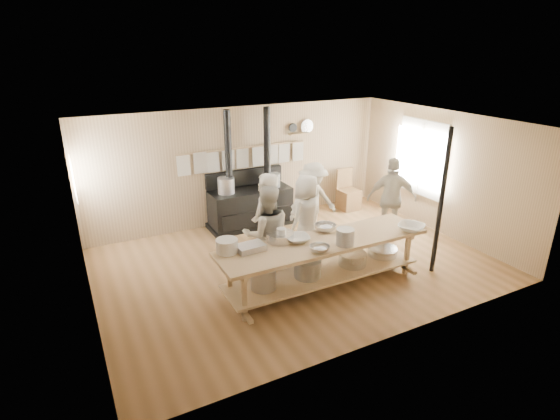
{
  "coord_description": "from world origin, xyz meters",
  "views": [
    {
      "loc": [
        -3.59,
        -6.29,
        3.84
      ],
      "look_at": [
        -0.24,
        0.2,
        1.05
      ],
      "focal_mm": 28.0,
      "sensor_mm": 36.0,
      "label": 1
    }
  ],
  "objects_px": {
    "stove": "(250,203)",
    "cook_center": "(306,217)",
    "cook_by_window": "(313,202)",
    "chair": "(348,197)",
    "cook_right": "(392,199)",
    "cook_left": "(267,234)",
    "cook_far_left": "(266,227)",
    "roasting_pan": "(250,247)",
    "prep_table": "(323,259)"
  },
  "relations": [
    {
      "from": "stove",
      "to": "roasting_pan",
      "type": "bearing_deg",
      "value": -113.24
    },
    {
      "from": "stove",
      "to": "roasting_pan",
      "type": "xyz_separation_m",
      "value": [
        -1.2,
        -2.79,
        0.38
      ]
    },
    {
      "from": "cook_right",
      "to": "chair",
      "type": "relative_size",
      "value": 1.73
    },
    {
      "from": "stove",
      "to": "cook_by_window",
      "type": "bearing_deg",
      "value": -56.0
    },
    {
      "from": "stove",
      "to": "cook_center",
      "type": "relative_size",
      "value": 1.6
    },
    {
      "from": "cook_right",
      "to": "cook_by_window",
      "type": "distance_m",
      "value": 1.64
    },
    {
      "from": "cook_by_window",
      "to": "cook_center",
      "type": "bearing_deg",
      "value": -129.29
    },
    {
      "from": "chair",
      "to": "roasting_pan",
      "type": "relative_size",
      "value": 2.29
    },
    {
      "from": "chair",
      "to": "roasting_pan",
      "type": "height_order",
      "value": "chair"
    },
    {
      "from": "cook_left",
      "to": "chair",
      "type": "distance_m",
      "value": 4.01
    },
    {
      "from": "cook_left",
      "to": "chair",
      "type": "height_order",
      "value": "cook_left"
    },
    {
      "from": "chair",
      "to": "cook_by_window",
      "type": "bearing_deg",
      "value": -148.76
    },
    {
      "from": "stove",
      "to": "chair",
      "type": "relative_size",
      "value": 2.62
    },
    {
      "from": "cook_right",
      "to": "cook_left",
      "type": "bearing_deg",
      "value": 41.02
    },
    {
      "from": "stove",
      "to": "cook_right",
      "type": "xyz_separation_m",
      "value": [
        2.35,
        -1.93,
        0.34
      ]
    },
    {
      "from": "cook_center",
      "to": "chair",
      "type": "relative_size",
      "value": 1.64
    },
    {
      "from": "prep_table",
      "to": "chair",
      "type": "height_order",
      "value": "chair"
    },
    {
      "from": "cook_right",
      "to": "cook_by_window",
      "type": "bearing_deg",
      "value": 9.0
    },
    {
      "from": "prep_table",
      "to": "cook_by_window",
      "type": "xyz_separation_m",
      "value": [
        0.86,
        1.75,
        0.3
      ]
    },
    {
      "from": "cook_by_window",
      "to": "cook_far_left",
      "type": "bearing_deg",
      "value": -146.62
    },
    {
      "from": "cook_by_window",
      "to": "roasting_pan",
      "type": "distance_m",
      "value": 2.56
    },
    {
      "from": "stove",
      "to": "prep_table",
      "type": "distance_m",
      "value": 3.02
    },
    {
      "from": "cook_far_left",
      "to": "prep_table",
      "type": "bearing_deg",
      "value": 92.29
    },
    {
      "from": "stove",
      "to": "cook_by_window",
      "type": "xyz_separation_m",
      "value": [
        0.85,
        -1.27,
        0.3
      ]
    },
    {
      "from": "cook_far_left",
      "to": "chair",
      "type": "relative_size",
      "value": 1.9
    },
    {
      "from": "stove",
      "to": "roasting_pan",
      "type": "distance_m",
      "value": 3.06
    },
    {
      "from": "stove",
      "to": "cook_left",
      "type": "relative_size",
      "value": 1.52
    },
    {
      "from": "stove",
      "to": "cook_center",
      "type": "distance_m",
      "value": 1.94
    },
    {
      "from": "cook_left",
      "to": "prep_table",
      "type": "bearing_deg",
      "value": 152.32
    },
    {
      "from": "cook_far_left",
      "to": "cook_by_window",
      "type": "height_order",
      "value": "cook_far_left"
    },
    {
      "from": "cook_center",
      "to": "chair",
      "type": "bearing_deg",
      "value": -167.39
    },
    {
      "from": "stove",
      "to": "cook_far_left",
      "type": "height_order",
      "value": "stove"
    },
    {
      "from": "cook_center",
      "to": "prep_table",
      "type": "bearing_deg",
      "value": 48.2
    },
    {
      "from": "cook_right",
      "to": "roasting_pan",
      "type": "bearing_deg",
      "value": 46.48
    },
    {
      "from": "cook_left",
      "to": "cook_right",
      "type": "height_order",
      "value": "cook_right"
    },
    {
      "from": "stove",
      "to": "cook_left",
      "type": "distance_m",
      "value": 2.5
    },
    {
      "from": "roasting_pan",
      "to": "stove",
      "type": "bearing_deg",
      "value": 66.76
    },
    {
      "from": "prep_table",
      "to": "roasting_pan",
      "type": "xyz_separation_m",
      "value": [
        -1.2,
        0.23,
        0.38
      ]
    },
    {
      "from": "stove",
      "to": "cook_right",
      "type": "height_order",
      "value": "stove"
    },
    {
      "from": "cook_left",
      "to": "chair",
      "type": "xyz_separation_m",
      "value": [
        3.29,
        2.22,
        -0.56
      ]
    },
    {
      "from": "stove",
      "to": "cook_by_window",
      "type": "height_order",
      "value": "stove"
    },
    {
      "from": "cook_by_window",
      "to": "chair",
      "type": "height_order",
      "value": "cook_by_window"
    },
    {
      "from": "cook_center",
      "to": "cook_by_window",
      "type": "xyz_separation_m",
      "value": [
        0.52,
        0.62,
        0.01
      ]
    },
    {
      "from": "stove",
      "to": "chair",
      "type": "distance_m",
      "value": 2.59
    },
    {
      "from": "cook_far_left",
      "to": "chair",
      "type": "xyz_separation_m",
      "value": [
        3.26,
        2.11,
        -0.65
      ]
    },
    {
      "from": "cook_left",
      "to": "cook_right",
      "type": "bearing_deg",
      "value": -157.16
    },
    {
      "from": "cook_left",
      "to": "cook_center",
      "type": "distance_m",
      "value": 1.15
    },
    {
      "from": "cook_by_window",
      "to": "cook_left",
      "type": "bearing_deg",
      "value": -144.17
    },
    {
      "from": "cook_center",
      "to": "stove",
      "type": "bearing_deg",
      "value": -105.12
    },
    {
      "from": "stove",
      "to": "cook_far_left",
      "type": "distance_m",
      "value": 2.39
    }
  ]
}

